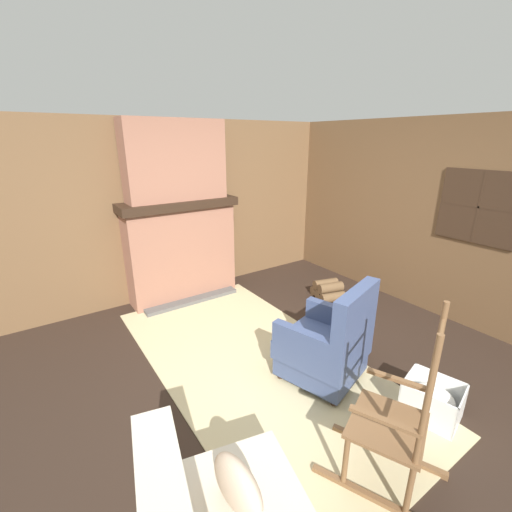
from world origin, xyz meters
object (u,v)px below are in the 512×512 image
Objects in this scene: laundry_basket at (432,400)px; storage_case at (198,192)px; firewood_stack at (328,290)px; oil_lamp_vase at (155,194)px; armchair at (327,346)px; rocking_chair at (394,429)px.

storage_case reaches higher than laundry_basket.
laundry_basket is at bearing -24.14° from firewood_stack.
firewood_stack is 2.70m from oil_lamp_vase.
armchair is 1.04m from rocking_chair.
armchair reaches higher than laundry_basket.
rocking_chair is 2.58× the size of firewood_stack.
laundry_basket is (2.05, -0.92, 0.04)m from firewood_stack.
oil_lamp_vase reaches higher than rocking_chair.
armchair is at bearing -46.48° from firewood_stack.
armchair is at bearing -155.36° from laundry_basket.
storage_case is (0.00, 0.61, -0.03)m from oil_lamp_vase.
oil_lamp_vase is (-3.45, -0.26, 1.07)m from rocking_chair.
storage_case is at bearing -29.79° from rocking_chair.
storage_case is at bearing -15.60° from armchair.
storage_case is (-1.26, -1.34, 1.35)m from firewood_stack.
oil_lamp_vase reaches higher than laundry_basket.
laundry_basket is (-0.14, 0.77, -0.27)m from rocking_chair.
armchair is 2.02× the size of laundry_basket.
rocking_chair is at bearing 4.32° from oil_lamp_vase.
armchair is 0.78× the size of rocking_chair.
armchair is 2.81m from oil_lamp_vase.
firewood_stack is at bearing -61.69° from rocking_chair.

